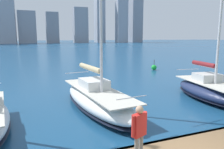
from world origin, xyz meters
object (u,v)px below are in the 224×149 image
person_red_shirt (139,129)px  sailboat_tan (97,98)px  sailboat_maroon (210,89)px  channel_buoy (154,67)px

person_red_shirt → sailboat_tan: bearing=-97.2°
sailboat_maroon → person_red_shirt: size_ratio=6.63×
sailboat_maroon → sailboat_tan: (8.08, -0.75, -0.01)m
sailboat_tan → channel_buoy: size_ratio=7.44×
person_red_shirt → channel_buoy: size_ratio=1.26×
sailboat_tan → person_red_shirt: sailboat_tan is taller
sailboat_tan → person_red_shirt: bearing=82.8°
channel_buoy → person_red_shirt: bearing=56.5°
sailboat_tan → channel_buoy: 17.23m
sailboat_maroon → sailboat_tan: bearing=-5.3°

